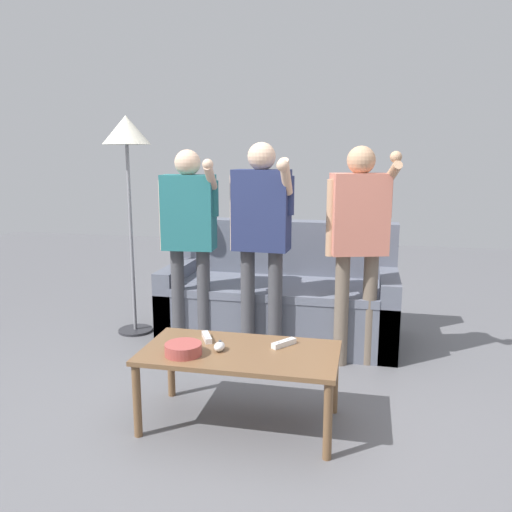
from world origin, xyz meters
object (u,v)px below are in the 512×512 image
couch (281,299)px  game_remote_nunchuk (219,346)px  floor_lamp (127,144)px  player_right (359,231)px  snack_bowl (183,349)px  player_center (261,227)px  game_remote_wand_far (284,343)px  game_remote_wand_near (207,337)px  player_left (189,228)px  coffee_table (240,359)px

couch → game_remote_nunchuk: size_ratio=20.48×
couch → floor_lamp: floor_lamp is taller
game_remote_nunchuk → player_right: size_ratio=0.06×
snack_bowl → player_center: bearing=78.9°
player_center → game_remote_wand_far: bearing=-70.0°
player_right → game_remote_wand_near: bearing=-133.3°
player_center → game_remote_wand_far: 1.00m
game_remote_nunchuk → game_remote_wand_far: size_ratio=0.60×
player_left → game_remote_wand_far: bearing=-45.5°
player_left → player_right: (1.19, 0.01, 0.01)m
floor_lamp → player_left: floor_lamp is taller
game_remote_wand_near → couch: bearing=81.0°
coffee_table → player_center: bearing=94.5°
coffee_table → game_remote_nunchuk: game_remote_nunchuk is taller
snack_bowl → floor_lamp: bearing=124.2°
floor_lamp → player_left: size_ratio=1.18×
snack_bowl → game_remote_wand_near: (0.05, 0.24, -0.01)m
floor_lamp → player_center: 1.33m
game_remote_nunchuk → floor_lamp: size_ratio=0.05×
floor_lamp → player_center: bearing=-17.4°
game_remote_nunchuk → player_right: 1.31m
player_center → game_remote_wand_far: player_center is taller
player_right → game_remote_wand_near: 1.28m
couch → player_left: player_left is taller
player_left → game_remote_wand_far: 1.29m
snack_bowl → player_right: (0.86, 1.09, 0.50)m
player_left → player_center: 0.54m
player_right → couch: bearing=143.2°
floor_lamp → player_right: bearing=-9.4°
floor_lamp → player_center: floor_lamp is taller
couch → player_right: player_right is taller
game_remote_nunchuk → player_right: (0.69, 1.00, 0.50)m
snack_bowl → player_center: player_center is taller
couch → game_remote_wand_near: size_ratio=12.15×
game_remote_nunchuk → game_remote_wand_far: game_remote_nunchuk is taller
couch → player_center: (-0.06, -0.51, 0.65)m
player_left → player_center: size_ratio=0.97×
couch → player_center: player_center is taller
game_remote_nunchuk → game_remote_wand_far: 0.35m
floor_lamp → player_right: 1.91m
snack_bowl → player_right: size_ratio=0.13×
snack_bowl → game_remote_nunchuk: 0.19m
snack_bowl → game_remote_nunchuk: bearing=28.4°
player_right → player_left: bearing=-179.6°
game_remote_nunchuk → player_left: 1.21m
snack_bowl → game_remote_wand_near: snack_bowl is taller
player_left → game_remote_wand_near: player_left is taller
snack_bowl → game_remote_nunchuk: size_ratio=2.20×
player_center → game_remote_wand_far: size_ratio=10.45×
coffee_table → player_left: player_left is taller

